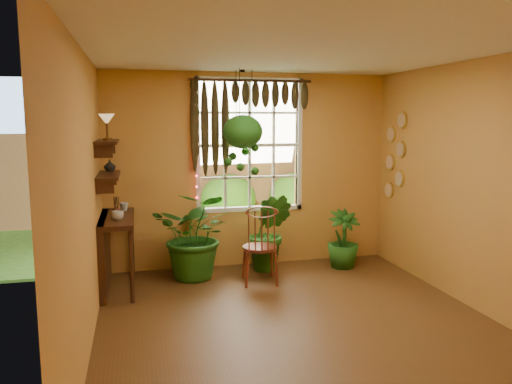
# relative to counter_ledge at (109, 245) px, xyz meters

# --- Properties ---
(floor) EXTENTS (4.50, 4.50, 0.00)m
(floor) POSITION_rel_counter_ledge_xyz_m (1.91, -1.60, -0.55)
(floor) COLOR #563418
(floor) RESTS_ON ground
(ceiling) EXTENTS (4.50, 4.50, 0.00)m
(ceiling) POSITION_rel_counter_ledge_xyz_m (1.91, -1.60, 2.15)
(ceiling) COLOR white
(ceiling) RESTS_ON wall_back
(wall_back) EXTENTS (4.00, 0.00, 4.00)m
(wall_back) POSITION_rel_counter_ledge_xyz_m (1.91, 0.65, 0.80)
(wall_back) COLOR #CF8B46
(wall_back) RESTS_ON floor
(wall_left) EXTENTS (0.00, 4.50, 4.50)m
(wall_left) POSITION_rel_counter_ledge_xyz_m (-0.09, -1.60, 0.80)
(wall_left) COLOR #CF8B46
(wall_left) RESTS_ON floor
(wall_right) EXTENTS (0.00, 4.50, 4.50)m
(wall_right) POSITION_rel_counter_ledge_xyz_m (3.91, -1.60, 0.80)
(wall_right) COLOR #CF8B46
(wall_right) RESTS_ON floor
(window) EXTENTS (1.52, 0.10, 1.86)m
(window) POSITION_rel_counter_ledge_xyz_m (1.91, 0.68, 1.15)
(window) COLOR white
(window) RESTS_ON wall_back
(valance_vine) EXTENTS (1.70, 0.12, 1.10)m
(valance_vine) POSITION_rel_counter_ledge_xyz_m (1.82, 0.56, 1.73)
(valance_vine) COLOR #3C1E10
(valance_vine) RESTS_ON window
(string_lights) EXTENTS (0.03, 0.03, 1.54)m
(string_lights) POSITION_rel_counter_ledge_xyz_m (1.15, 0.59, 1.20)
(string_lights) COLOR #FF2633
(string_lights) RESTS_ON window
(wall_plates) EXTENTS (0.04, 0.32, 1.10)m
(wall_plates) POSITION_rel_counter_ledge_xyz_m (3.89, 0.19, 1.00)
(wall_plates) COLOR beige
(wall_plates) RESTS_ON wall_right
(counter_ledge) EXTENTS (0.40, 1.20, 0.90)m
(counter_ledge) POSITION_rel_counter_ledge_xyz_m (0.00, 0.00, 0.00)
(counter_ledge) COLOR #3C1E10
(counter_ledge) RESTS_ON floor
(shelf_lower) EXTENTS (0.25, 0.90, 0.04)m
(shelf_lower) POSITION_rel_counter_ledge_xyz_m (0.03, 0.00, 0.85)
(shelf_lower) COLOR #3C1E10
(shelf_lower) RESTS_ON wall_left
(shelf_upper) EXTENTS (0.25, 0.90, 0.04)m
(shelf_upper) POSITION_rel_counter_ledge_xyz_m (0.03, 0.00, 1.25)
(shelf_upper) COLOR #3C1E10
(shelf_upper) RESTS_ON wall_left
(backyard) EXTENTS (14.00, 10.00, 12.00)m
(backyard) POSITION_rel_counter_ledge_xyz_m (2.15, 5.27, 0.73)
(backyard) COLOR #285017
(backyard) RESTS_ON ground
(windsor_chair) EXTENTS (0.48, 0.51, 1.16)m
(windsor_chair) POSITION_rel_counter_ledge_xyz_m (1.84, -0.22, -0.22)
(windsor_chair) COLOR maroon
(windsor_chair) RESTS_ON floor
(potted_plant_left) EXTENTS (1.31, 1.24, 1.16)m
(potted_plant_left) POSITION_rel_counter_ledge_xyz_m (1.09, 0.17, 0.03)
(potted_plant_left) COLOR #1A4713
(potted_plant_left) RESTS_ON floor
(potted_plant_mid) EXTENTS (0.73, 0.68, 1.07)m
(potted_plant_mid) POSITION_rel_counter_ledge_xyz_m (2.10, 0.28, -0.02)
(potted_plant_mid) COLOR #1A4713
(potted_plant_mid) RESTS_ON floor
(potted_plant_right) EXTENTS (0.48, 0.48, 0.81)m
(potted_plant_right) POSITION_rel_counter_ledge_xyz_m (3.14, 0.18, -0.15)
(potted_plant_right) COLOR #1A4713
(potted_plant_right) RESTS_ON floor
(hanging_basket) EXTENTS (0.53, 0.53, 1.39)m
(hanging_basket) POSITION_rel_counter_ledge_xyz_m (1.74, 0.32, 1.31)
(hanging_basket) COLOR black
(hanging_basket) RESTS_ON ceiling
(cup_a) EXTENTS (0.17, 0.17, 0.11)m
(cup_a) POSITION_rel_counter_ledge_xyz_m (0.13, -0.24, 0.40)
(cup_a) COLOR silver
(cup_a) RESTS_ON counter_ledge
(cup_b) EXTENTS (0.14, 0.14, 0.10)m
(cup_b) POSITION_rel_counter_ledge_xyz_m (0.19, 0.36, 0.40)
(cup_b) COLOR beige
(cup_b) RESTS_ON counter_ledge
(brush_jar) EXTENTS (0.08, 0.08, 0.31)m
(brush_jar) POSITION_rel_counter_ledge_xyz_m (0.11, -0.02, 0.47)
(brush_jar) COLOR brown
(brush_jar) RESTS_ON counter_ledge
(shelf_vase) EXTENTS (0.17, 0.17, 0.15)m
(shelf_vase) POSITION_rel_counter_ledge_xyz_m (0.04, 0.27, 0.94)
(shelf_vase) COLOR #B2AD99
(shelf_vase) RESTS_ON shelf_lower
(tiffany_lamp) EXTENTS (0.18, 0.18, 0.30)m
(tiffany_lamp) POSITION_rel_counter_ledge_xyz_m (0.05, -0.19, 1.49)
(tiffany_lamp) COLOR #523217
(tiffany_lamp) RESTS_ON shelf_upper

